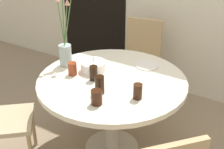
{
  "coord_description": "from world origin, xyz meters",
  "views": [
    {
      "loc": [
        1.12,
        -1.84,
        1.9
      ],
      "look_at": [
        0.0,
        0.0,
        0.75
      ],
      "focal_mm": 50.0,
      "sensor_mm": 36.0,
      "label": 1
    }
  ],
  "objects_px": {
    "birthday_cake": "(93,66)",
    "drink_glass_0": "(100,85)",
    "side_plate": "(147,66)",
    "drink_glass_3": "(72,69)",
    "drink_glass_2": "(97,97)",
    "chair_far_back": "(141,57)",
    "flower_vase": "(66,42)",
    "drink_glass_4": "(94,73)",
    "drink_glass_1": "(138,91)"
  },
  "relations": [
    {
      "from": "drink_glass_3",
      "to": "drink_glass_2",
      "type": "bearing_deg",
      "value": -32.33
    },
    {
      "from": "birthday_cake",
      "to": "side_plate",
      "type": "height_order",
      "value": "birthday_cake"
    },
    {
      "from": "chair_far_back",
      "to": "flower_vase",
      "type": "bearing_deg",
      "value": -119.47
    },
    {
      "from": "birthday_cake",
      "to": "drink_glass_0",
      "type": "height_order",
      "value": "drink_glass_0"
    },
    {
      "from": "flower_vase",
      "to": "drink_glass_0",
      "type": "xyz_separation_m",
      "value": [
        0.5,
        -0.25,
        -0.13
      ]
    },
    {
      "from": "side_plate",
      "to": "drink_glass_3",
      "type": "xyz_separation_m",
      "value": [
        -0.45,
        -0.45,
        0.05
      ]
    },
    {
      "from": "drink_glass_0",
      "to": "chair_far_back",
      "type": "bearing_deg",
      "value": 101.15
    },
    {
      "from": "birthday_cake",
      "to": "flower_vase",
      "type": "relative_size",
      "value": 0.32
    },
    {
      "from": "drink_glass_1",
      "to": "drink_glass_3",
      "type": "relative_size",
      "value": 1.07
    },
    {
      "from": "drink_glass_0",
      "to": "drink_glass_3",
      "type": "distance_m",
      "value": 0.37
    },
    {
      "from": "side_plate",
      "to": "flower_vase",
      "type": "bearing_deg",
      "value": -151.9
    },
    {
      "from": "drink_glass_1",
      "to": "drink_glass_3",
      "type": "distance_m",
      "value": 0.61
    },
    {
      "from": "drink_glass_1",
      "to": "drink_glass_4",
      "type": "relative_size",
      "value": 0.94
    },
    {
      "from": "drink_glass_1",
      "to": "drink_glass_3",
      "type": "xyz_separation_m",
      "value": [
        -0.61,
        0.05,
        -0.0
      ]
    },
    {
      "from": "birthday_cake",
      "to": "drink_glass_0",
      "type": "relative_size",
      "value": 1.53
    },
    {
      "from": "flower_vase",
      "to": "drink_glass_1",
      "type": "xyz_separation_m",
      "value": [
        0.77,
        -0.17,
        -0.15
      ]
    },
    {
      "from": "drink_glass_4",
      "to": "flower_vase",
      "type": "bearing_deg",
      "value": 162.47
    },
    {
      "from": "flower_vase",
      "to": "drink_glass_1",
      "type": "height_order",
      "value": "flower_vase"
    },
    {
      "from": "drink_glass_2",
      "to": "drink_glass_3",
      "type": "distance_m",
      "value": 0.48
    },
    {
      "from": "drink_glass_0",
      "to": "drink_glass_2",
      "type": "bearing_deg",
      "value": -65.07
    },
    {
      "from": "flower_vase",
      "to": "side_plate",
      "type": "relative_size",
      "value": 3.29
    },
    {
      "from": "side_plate",
      "to": "drink_glass_1",
      "type": "relative_size",
      "value": 1.77
    },
    {
      "from": "drink_glass_0",
      "to": "drink_glass_1",
      "type": "relative_size",
      "value": 1.21
    },
    {
      "from": "side_plate",
      "to": "birthday_cake",
      "type": "bearing_deg",
      "value": -138.13
    },
    {
      "from": "drink_glass_0",
      "to": "drink_glass_1",
      "type": "height_order",
      "value": "drink_glass_0"
    },
    {
      "from": "flower_vase",
      "to": "side_plate",
      "type": "distance_m",
      "value": 0.71
    },
    {
      "from": "birthday_cake",
      "to": "drink_glass_2",
      "type": "height_order",
      "value": "birthday_cake"
    },
    {
      "from": "flower_vase",
      "to": "birthday_cake",
      "type": "bearing_deg",
      "value": 3.59
    },
    {
      "from": "drink_glass_0",
      "to": "drink_glass_1",
      "type": "bearing_deg",
      "value": 16.31
    },
    {
      "from": "side_plate",
      "to": "drink_glass_3",
      "type": "height_order",
      "value": "drink_glass_3"
    },
    {
      "from": "drink_glass_2",
      "to": "flower_vase",
      "type": "bearing_deg",
      "value": 145.74
    },
    {
      "from": "drink_glass_3",
      "to": "side_plate",
      "type": "bearing_deg",
      "value": 45.32
    },
    {
      "from": "drink_glass_0",
      "to": "drink_glass_2",
      "type": "height_order",
      "value": "drink_glass_0"
    },
    {
      "from": "drink_glass_4",
      "to": "drink_glass_3",
      "type": "bearing_deg",
      "value": -175.21
    },
    {
      "from": "drink_glass_2",
      "to": "drink_glass_3",
      "type": "height_order",
      "value": "drink_glass_2"
    },
    {
      "from": "drink_glass_3",
      "to": "drink_glass_4",
      "type": "relative_size",
      "value": 0.88
    },
    {
      "from": "side_plate",
      "to": "drink_glass_4",
      "type": "xyz_separation_m",
      "value": [
        -0.25,
        -0.44,
        0.05
      ]
    },
    {
      "from": "drink_glass_0",
      "to": "drink_glass_3",
      "type": "bearing_deg",
      "value": 160.0
    },
    {
      "from": "drink_glass_2",
      "to": "drink_glass_3",
      "type": "bearing_deg",
      "value": 147.67
    },
    {
      "from": "flower_vase",
      "to": "drink_glass_3",
      "type": "bearing_deg",
      "value": -38.79
    },
    {
      "from": "drink_glass_2",
      "to": "drink_glass_4",
      "type": "relative_size",
      "value": 0.89
    },
    {
      "from": "flower_vase",
      "to": "side_plate",
      "type": "height_order",
      "value": "flower_vase"
    },
    {
      "from": "drink_glass_1",
      "to": "side_plate",
      "type": "bearing_deg",
      "value": 108.34
    },
    {
      "from": "flower_vase",
      "to": "drink_glass_4",
      "type": "relative_size",
      "value": 5.49
    },
    {
      "from": "flower_vase",
      "to": "drink_glass_2",
      "type": "height_order",
      "value": "flower_vase"
    },
    {
      "from": "chair_far_back",
      "to": "drink_glass_2",
      "type": "xyz_separation_m",
      "value": [
        0.28,
        -1.26,
        0.27
      ]
    },
    {
      "from": "chair_far_back",
      "to": "drink_glass_1",
      "type": "distance_m",
      "value": 1.2
    },
    {
      "from": "drink_glass_0",
      "to": "birthday_cake",
      "type": "bearing_deg",
      "value": 131.67
    },
    {
      "from": "chair_far_back",
      "to": "drink_glass_3",
      "type": "height_order",
      "value": "chair_far_back"
    },
    {
      "from": "chair_far_back",
      "to": "side_plate",
      "type": "bearing_deg",
      "value": -71.47
    }
  ]
}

